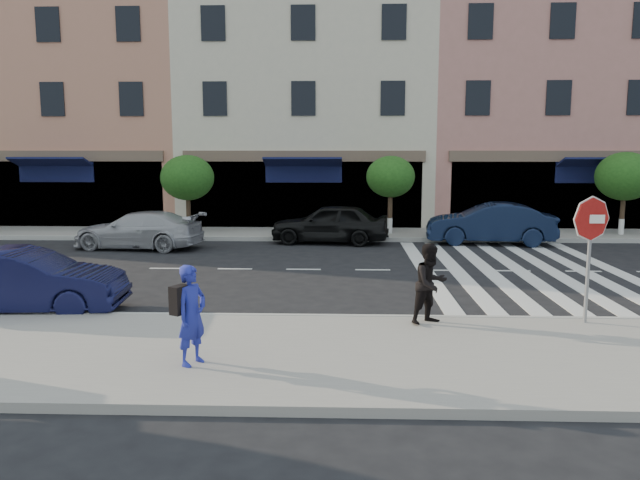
# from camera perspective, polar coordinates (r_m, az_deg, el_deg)

# --- Properties ---
(ground) EXTENTS (120.00, 120.00, 0.00)m
(ground) POSITION_cam_1_polar(r_m,az_deg,el_deg) (14.16, -2.51, -5.83)
(ground) COLOR black
(ground) RESTS_ON ground
(sidewalk_near) EXTENTS (60.00, 4.50, 0.15)m
(sidewalk_near) POSITION_cam_1_polar(r_m,az_deg,el_deg) (10.56, -4.13, -10.44)
(sidewalk_near) COLOR gray
(sidewalk_near) RESTS_ON ground
(sidewalk_far) EXTENTS (60.00, 3.00, 0.15)m
(sidewalk_far) POSITION_cam_1_polar(r_m,az_deg,el_deg) (24.94, -0.54, 0.56)
(sidewalk_far) COLOR gray
(sidewalk_far) RESTS_ON ground
(building_west_mid) EXTENTS (10.00, 9.00, 14.00)m
(building_west_mid) POSITION_cam_1_polar(r_m,az_deg,el_deg) (33.17, -20.02, 14.01)
(building_west_mid) COLOR tan
(building_west_mid) RESTS_ON ground
(building_centre) EXTENTS (11.00, 9.00, 11.00)m
(building_centre) POSITION_cam_1_polar(r_m,az_deg,el_deg) (30.79, -1.00, 12.17)
(building_centre) COLOR beige
(building_centre) RESTS_ON ground
(building_east_mid) EXTENTS (13.00, 9.00, 13.00)m
(building_east_mid) POSITION_cam_1_polar(r_m,az_deg,el_deg) (32.54, 21.22, 13.18)
(building_east_mid) COLOR tan
(building_east_mid) RESTS_ON ground
(street_tree_wb) EXTENTS (2.10, 2.10, 3.06)m
(street_tree_wb) POSITION_cam_1_polar(r_m,az_deg,el_deg) (25.26, -12.03, 5.56)
(street_tree_wb) COLOR #473323
(street_tree_wb) RESTS_ON sidewalk_far
(street_tree_c) EXTENTS (1.90, 1.90, 3.04)m
(street_tree_c) POSITION_cam_1_polar(r_m,az_deg,el_deg) (24.58, 6.47, 5.73)
(street_tree_c) COLOR #473323
(street_tree_c) RESTS_ON sidewalk_far
(street_tree_ea) EXTENTS (2.20, 2.20, 3.19)m
(street_tree_ea) POSITION_cam_1_polar(r_m,az_deg,el_deg) (26.82, 26.10, 5.23)
(street_tree_ea) COLOR #473323
(street_tree_ea) RESTS_ON sidewalk_far
(stop_sign) EXTENTS (0.87, 0.11, 2.45)m
(stop_sign) POSITION_cam_1_polar(r_m,az_deg,el_deg) (12.81, 23.52, 0.76)
(stop_sign) COLOR gray
(stop_sign) RESTS_ON sidewalk_near
(photographer) EXTENTS (0.60, 0.68, 1.57)m
(photographer) POSITION_cam_1_polar(r_m,az_deg,el_deg) (9.87, -11.65, -6.73)
(photographer) COLOR #202896
(photographer) RESTS_ON sidewalk_near
(walker) EXTENTS (0.95, 0.91, 1.55)m
(walker) POSITION_cam_1_polar(r_m,az_deg,el_deg) (12.08, 10.08, -3.95)
(walker) COLOR black
(walker) RESTS_ON sidewalk_near
(car_near_mid) EXTENTS (4.28, 1.76, 1.38)m
(car_near_mid) POSITION_cam_1_polar(r_m,az_deg,el_deg) (14.63, -25.50, -3.43)
(car_near_mid) COLOR black
(car_near_mid) RESTS_ON ground
(car_far_left) EXTENTS (4.69, 2.40, 1.30)m
(car_far_left) POSITION_cam_1_polar(r_m,az_deg,el_deg) (22.60, -16.27, 0.88)
(car_far_left) COLOR #ACABB0
(car_far_left) RESTS_ON ground
(car_far_mid) EXTENTS (4.47, 2.20, 1.47)m
(car_far_mid) POSITION_cam_1_polar(r_m,az_deg,el_deg) (22.95, 0.90, 1.53)
(car_far_mid) COLOR black
(car_far_mid) RESTS_ON ground
(car_far_right) EXTENTS (4.71, 2.05, 1.51)m
(car_far_right) POSITION_cam_1_polar(r_m,az_deg,el_deg) (23.58, 15.28, 1.46)
(car_far_right) COLOR black
(car_far_right) RESTS_ON ground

